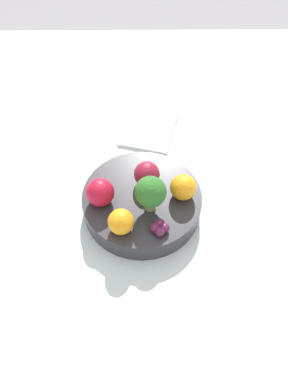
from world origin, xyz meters
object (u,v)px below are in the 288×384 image
(bowl, at_px, (144,202))
(grape_cluster, at_px, (162,228))
(broccoli, at_px, (153,193))
(apple_red, at_px, (149,174))
(orange_front, at_px, (185,185))
(napkin, at_px, (151,127))
(apple_green, at_px, (102,192))
(orange_back, at_px, (123,222))

(bowl, height_order, grape_cluster, grape_cluster)
(broccoli, height_order, apple_red, broccoli)
(grape_cluster, bearing_deg, apple_red, 100.98)
(bowl, relative_size, orange_front, 4.66)
(broccoli, height_order, orange_front, broccoli)
(apple_red, distance_m, orange_front, 0.06)
(orange_front, relative_size, grape_cluster, 1.42)
(orange_front, xyz_separation_m, napkin, (-0.05, 0.20, -0.06))
(apple_red, relative_size, apple_green, 0.94)
(orange_back, xyz_separation_m, napkin, (0.05, 0.27, -0.06))
(orange_back, xyz_separation_m, grape_cluster, (0.06, -0.00, -0.01))
(orange_front, bearing_deg, broccoli, -152.09)
(grape_cluster, bearing_deg, broccoli, 107.54)
(orange_front, bearing_deg, apple_green, -173.82)
(apple_green, bearing_deg, grape_cluster, -31.55)
(broccoli, bearing_deg, apple_red, 95.30)
(broccoli, relative_size, napkin, 0.43)
(grape_cluster, distance_m, napkin, 0.28)
(apple_green, xyz_separation_m, napkin, (0.09, 0.22, -0.06))
(apple_red, bearing_deg, bowl, -106.68)
(apple_red, relative_size, orange_back, 1.07)
(apple_red, height_order, apple_green, apple_green)
(orange_front, xyz_separation_m, orange_back, (-0.10, -0.07, -0.00))
(orange_front, height_order, orange_back, orange_front)
(broccoli, xyz_separation_m, napkin, (0.00, 0.23, -0.08))
(broccoli, bearing_deg, orange_back, -138.51)
(orange_back, bearing_deg, orange_front, 34.70)
(napkin, bearing_deg, orange_front, -75.97)
(orange_back, bearing_deg, apple_green, 122.55)
(orange_front, bearing_deg, napkin, 104.03)
(bowl, xyz_separation_m, napkin, (0.02, 0.21, -0.02))
(orange_back, bearing_deg, grape_cluster, -3.34)
(bowl, distance_m, orange_back, 0.08)
(bowl, bearing_deg, orange_front, 3.59)
(bowl, xyz_separation_m, apple_red, (0.01, 0.03, 0.04))
(apple_green, distance_m, orange_front, 0.14)
(grape_cluster, xyz_separation_m, napkin, (-0.01, 0.28, -0.04))
(apple_green, bearing_deg, bowl, 8.76)
(bowl, height_order, orange_back, orange_back)
(bowl, bearing_deg, apple_green, -171.24)
(broccoli, relative_size, orange_front, 1.55)
(napkin, bearing_deg, bowl, -94.79)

